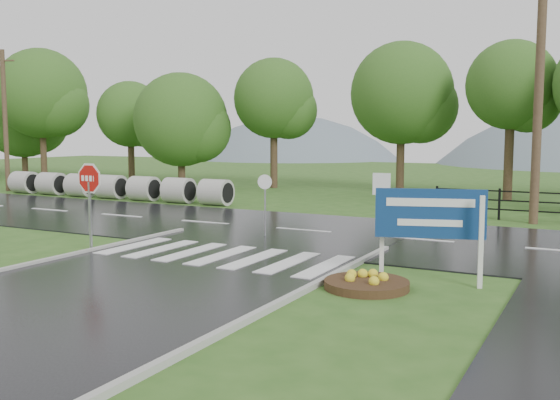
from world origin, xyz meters
The scene contains 13 objects.
ground centered at (0.00, 0.00, 0.00)m, with size 120.00×120.00×0.00m, color #315A1E.
main_road centered at (0.00, 10.00, 0.00)m, with size 90.00×8.00×0.04m, color black.
crosswalk centered at (0.00, 5.00, 0.06)m, with size 6.50×2.80×0.02m.
hills centered at (3.49, 65.00, -15.54)m, with size 102.00×48.00×48.00m.
treeline centered at (1.00, 24.00, 0.00)m, with size 83.20×5.20×10.00m.
culvert_pipes centered at (-13.15, 15.00, 0.60)m, with size 13.90×1.20×1.20m.
stop_sign centered at (-3.73, 4.05, 1.83)m, with size 1.17×0.07×2.62m.
estate_billboard centered at (5.59, 4.77, 1.43)m, with size 2.30×0.76×2.08m.
flower_bed centered at (4.56, 3.60, 0.13)m, with size 1.80×1.80×0.36m.
reg_sign_small centered at (3.54, 7.54, 1.56)m, with size 0.49×0.07×2.21m.
reg_sign_round centered at (-0.55, 8.35, 1.29)m, with size 0.46×0.11×1.99m.
utility_pole_west centered at (-21.42, 15.50, 4.04)m, with size 1.36×0.55×7.96m.
utility_pole_east centered at (6.65, 15.50, 4.87)m, with size 1.70×0.36×9.58m.
Camera 1 is at (8.98, -8.69, 3.28)m, focal length 40.00 mm.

